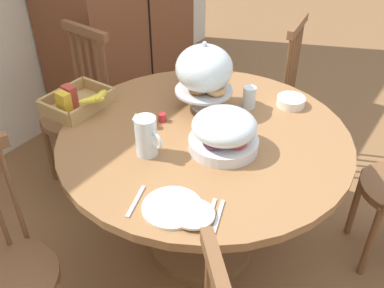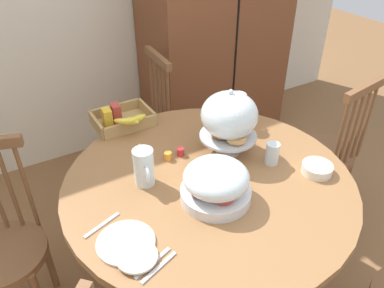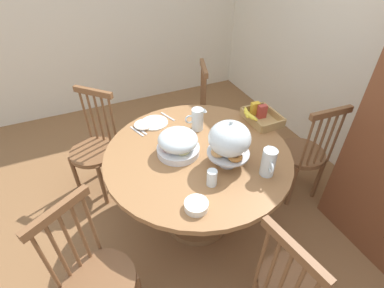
# 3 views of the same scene
# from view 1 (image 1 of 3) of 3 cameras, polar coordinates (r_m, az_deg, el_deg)

# --- Properties ---
(ground_plane) EXTENTS (10.00, 10.00, 0.00)m
(ground_plane) POSITION_cam_1_polar(r_m,az_deg,el_deg) (2.47, 6.97, -12.84)
(ground_plane) COLOR brown
(dining_table) EXTENTS (1.32, 1.32, 0.74)m
(dining_table) POSITION_cam_1_polar(r_m,az_deg,el_deg) (2.06, 1.56, -2.95)
(dining_table) COLOR olive
(dining_table) RESTS_ON ground_plane
(windsor_chair_near_window) EXTENTS (0.41, 0.40, 0.97)m
(windsor_chair_near_window) POSITION_cam_1_polar(r_m,az_deg,el_deg) (2.87, 9.86, 6.24)
(windsor_chair_near_window) COLOR brown
(windsor_chair_near_window) RESTS_ON ground_plane
(windsor_chair_by_cabinet) EXTENTS (0.40, 0.40, 0.97)m
(windsor_chair_by_cabinet) POSITION_cam_1_polar(r_m,az_deg,el_deg) (2.71, -14.74, 3.56)
(windsor_chair_by_cabinet) COLOR brown
(windsor_chair_by_cabinet) RESTS_ON ground_plane
(windsor_chair_facing_door) EXTENTS (0.43, 0.43, 0.97)m
(windsor_chair_facing_door) POSITION_cam_1_polar(r_m,az_deg,el_deg) (1.88, -23.58, -15.74)
(windsor_chair_facing_door) COLOR brown
(windsor_chair_facing_door) RESTS_ON ground_plane
(pastry_stand_with_dome) EXTENTS (0.28, 0.28, 0.34)m
(pastry_stand_with_dome) POSITION_cam_1_polar(r_m,az_deg,el_deg) (2.05, 1.62, 9.61)
(pastry_stand_with_dome) COLOR silver
(pastry_stand_with_dome) RESTS_ON dining_table
(fruit_platter_covered) EXTENTS (0.30, 0.30, 0.18)m
(fruit_platter_covered) POSITION_cam_1_polar(r_m,az_deg,el_deg) (1.81, 4.25, 1.65)
(fruit_platter_covered) COLOR silver
(fruit_platter_covered) RESTS_ON dining_table
(orange_juice_pitcher) EXTENTS (0.17, 0.09, 0.19)m
(orange_juice_pitcher) POSITION_cam_1_polar(r_m,az_deg,el_deg) (2.33, 0.28, 9.96)
(orange_juice_pitcher) COLOR silver
(orange_juice_pitcher) RESTS_ON dining_table
(milk_pitcher) EXTENTS (0.09, 0.17, 0.18)m
(milk_pitcher) POSITION_cam_1_polar(r_m,az_deg,el_deg) (1.79, -6.05, 0.82)
(milk_pitcher) COLOR silver
(milk_pitcher) RESTS_ON dining_table
(cereal_basket) EXTENTS (0.32, 0.30, 0.12)m
(cereal_basket) POSITION_cam_1_polar(r_m,az_deg,el_deg) (2.19, -14.87, 5.48)
(cereal_basket) COLOR tan
(cereal_basket) RESTS_ON dining_table
(china_plate_large) EXTENTS (0.22, 0.22, 0.01)m
(china_plate_large) POSITION_cam_1_polar(r_m,az_deg,el_deg) (1.57, -2.64, -8.35)
(china_plate_large) COLOR white
(china_plate_large) RESTS_ON dining_table
(china_plate_small) EXTENTS (0.15, 0.15, 0.01)m
(china_plate_small) POSITION_cam_1_polar(r_m,az_deg,el_deg) (1.53, 0.24, -9.24)
(china_plate_small) COLOR white
(china_plate_small) RESTS_ON china_plate_large
(cereal_bowl) EXTENTS (0.14, 0.14, 0.04)m
(cereal_bowl) POSITION_cam_1_polar(r_m,az_deg,el_deg) (2.21, 12.93, 5.50)
(cereal_bowl) COLOR white
(cereal_bowl) RESTS_ON dining_table
(drinking_glass) EXTENTS (0.06, 0.06, 0.11)m
(drinking_glass) POSITION_cam_1_polar(r_m,az_deg,el_deg) (2.14, 7.58, 6.14)
(drinking_glass) COLOR silver
(drinking_glass) RESTS_ON dining_table
(jam_jar_strawberry) EXTENTS (0.04, 0.04, 0.04)m
(jam_jar_strawberry) POSITION_cam_1_polar(r_m,az_deg,el_deg) (2.03, -3.97, 3.54)
(jam_jar_strawberry) COLOR #B7282D
(jam_jar_strawberry) RESTS_ON dining_table
(jam_jar_apricot) EXTENTS (0.04, 0.04, 0.04)m
(jam_jar_apricot) POSITION_cam_1_polar(r_m,az_deg,el_deg) (1.99, -5.19, 2.64)
(jam_jar_apricot) COLOR orange
(jam_jar_apricot) RESTS_ON dining_table
(table_knife) EXTENTS (0.17, 0.07, 0.01)m
(table_knife) POSITION_cam_1_polar(r_m,az_deg,el_deg) (1.55, 2.40, -9.35)
(table_knife) COLOR silver
(table_knife) RESTS_ON dining_table
(dinner_fork) EXTENTS (0.17, 0.07, 0.01)m
(dinner_fork) POSITION_cam_1_polar(r_m,az_deg,el_deg) (1.54, 3.50, -9.54)
(dinner_fork) COLOR silver
(dinner_fork) RESTS_ON dining_table
(soup_spoon) EXTENTS (0.17, 0.07, 0.01)m
(soup_spoon) POSITION_cam_1_polar(r_m,az_deg,el_deg) (1.61, -7.44, -7.49)
(soup_spoon) COLOR silver
(soup_spoon) RESTS_ON dining_table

